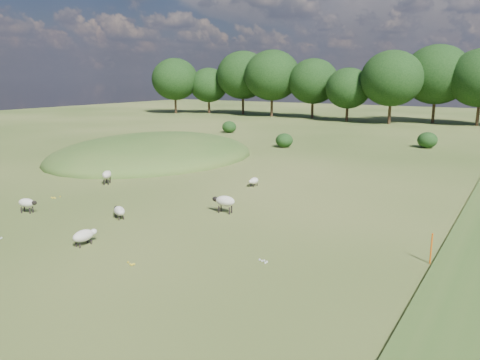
% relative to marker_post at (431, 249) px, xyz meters
% --- Properties ---
extents(ground, '(160.00, 160.00, 0.00)m').
position_rel_marker_post_xyz_m(ground, '(-13.47, 20.83, -0.60)').
color(ground, '#2C4A17').
rests_on(ground, ground).
extents(mound, '(16.00, 20.00, 4.00)m').
position_rel_marker_post_xyz_m(mound, '(-25.47, 12.83, -0.60)').
color(mound, '#33561E').
rests_on(mound, ground).
extents(treeline, '(96.28, 14.66, 11.70)m').
position_rel_marker_post_xyz_m(treeline, '(-14.53, 56.26, 5.97)').
color(treeline, black).
rests_on(treeline, ground).
extents(shrubs, '(25.70, 9.39, 1.58)m').
position_rel_marker_post_xyz_m(shrubs, '(-17.00, 29.24, 0.15)').
color(shrubs, black).
rests_on(shrubs, ground).
extents(marker_post, '(0.06, 0.06, 1.20)m').
position_rel_marker_post_xyz_m(marker_post, '(0.00, 0.00, 0.00)').
color(marker_post, '#D8590C').
rests_on(marker_post, ground).
extents(sheep_0, '(0.44, 0.99, 0.58)m').
position_rel_marker_post_xyz_m(sheep_0, '(-12.11, 7.53, -0.24)').
color(sheep_0, beige).
rests_on(sheep_0, ground).
extents(sheep_1, '(0.57, 1.18, 0.68)m').
position_rel_marker_post_xyz_m(sheep_1, '(-12.69, -5.57, -0.17)').
color(sheep_1, beige).
rests_on(sheep_1, ground).
extents(sheep_2, '(1.11, 0.81, 0.62)m').
position_rel_marker_post_xyz_m(sheep_2, '(-14.28, -2.07, -0.21)').
color(sheep_2, beige).
rests_on(sheep_2, ground).
extents(sheep_3, '(1.12, 0.70, 0.78)m').
position_rel_marker_post_xyz_m(sheep_3, '(-19.02, -3.90, -0.06)').
color(sheep_3, beige).
rests_on(sheep_3, ground).
extents(sheep_4, '(1.30, 0.68, 0.92)m').
position_rel_marker_post_xyz_m(sheep_4, '(-10.35, 1.50, 0.04)').
color(sheep_4, beige).
rests_on(sheep_4, ground).
extents(sheep_5, '(1.01, 1.23, 0.89)m').
position_rel_marker_post_xyz_m(sheep_5, '(-20.68, 3.04, 0.02)').
color(sheep_5, beige).
rests_on(sheep_5, ground).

